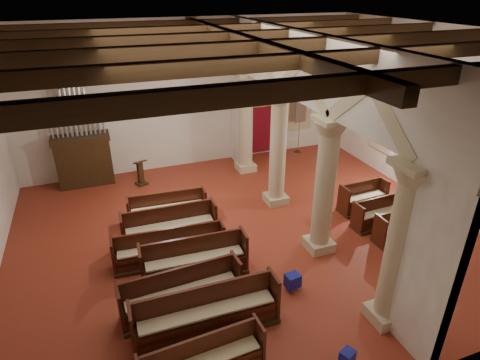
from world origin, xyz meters
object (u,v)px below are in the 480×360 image
at_px(pipe_organ, 83,151).
at_px(processional_banner, 299,135).
at_px(aisle_pew_0, 404,230).
at_px(lectern, 141,174).

xyz_separation_m(pipe_organ, processional_banner, (9.33, -0.01, -0.55)).
distance_m(pipe_organ, aisle_pew_0, 11.76).
relative_size(lectern, aisle_pew_0, 0.55).
height_order(pipe_organ, aisle_pew_0, pipe_organ).
bearing_deg(processional_banner, aisle_pew_0, -101.19).
bearing_deg(pipe_organ, processional_banner, -0.04).
height_order(lectern, aisle_pew_0, lectern).
bearing_deg(aisle_pew_0, lectern, 136.71).
xyz_separation_m(lectern, aisle_pew_0, (7.03, -6.64, -0.12)).
height_order(pipe_organ, lectern, pipe_organ).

